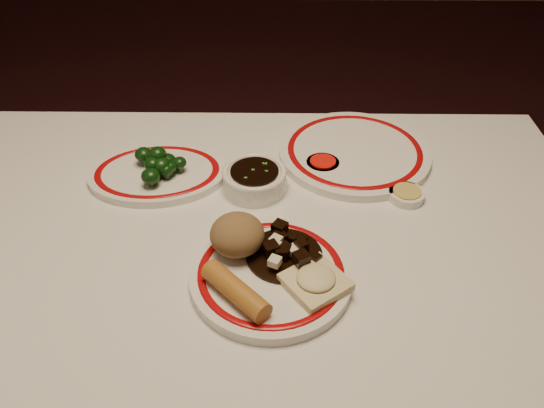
{
  "coord_description": "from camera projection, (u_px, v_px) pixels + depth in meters",
  "views": [
    {
      "loc": [
        0.04,
        -0.6,
        1.35
      ],
      "look_at": [
        0.03,
        0.07,
        0.8
      ],
      "focal_mm": 35.0,
      "sensor_mm": 36.0,
      "label": 1
    }
  ],
  "objects": [
    {
      "name": "main_plate",
      "position": [
        271.0,
        275.0,
        0.8
      ],
      "size": [
        0.31,
        0.31,
        0.02
      ],
      "color": "white",
      "rests_on": "dining_table"
    },
    {
      "name": "stirfry_heap",
      "position": [
        285.0,
        250.0,
        0.81
      ],
      "size": [
        0.12,
        0.12,
        0.03
      ],
      "color": "black",
      "rests_on": "main_plate"
    },
    {
      "name": "spring_roll",
      "position": [
        236.0,
        290.0,
        0.74
      ],
      "size": [
        0.11,
        0.11,
        0.03
      ],
      "primitive_type": "cylinder",
      "rotation": [
        1.57,
        0.0,
        0.77
      ],
      "color": "#B3752C",
      "rests_on": "main_plate"
    },
    {
      "name": "rice_mound",
      "position": [
        237.0,
        235.0,
        0.81
      ],
      "size": [
        0.08,
        0.08,
        0.06
      ],
      "primitive_type": "ellipsoid",
      "color": "brown",
      "rests_on": "main_plate"
    },
    {
      "name": "far_plate",
      "position": [
        354.0,
        152.0,
        1.05
      ],
      "size": [
        0.33,
        0.33,
        0.02
      ],
      "color": "white",
      "rests_on": "dining_table"
    },
    {
      "name": "fried_wonton",
      "position": [
        316.0,
        280.0,
        0.76
      ],
      "size": [
        0.11,
        0.11,
        0.02
      ],
      "color": "beige",
      "rests_on": "main_plate"
    },
    {
      "name": "soy_bowl",
      "position": [
        255.0,
        180.0,
        0.96
      ],
      "size": [
        0.12,
        0.12,
        0.04
      ],
      "color": "white",
      "rests_on": "dining_table"
    },
    {
      "name": "broccoli_pile",
      "position": [
        159.0,
        163.0,
        0.98
      ],
      "size": [
        0.1,
        0.1,
        0.05
      ],
      "color": "#23471C",
      "rests_on": "broccoli_plate"
    },
    {
      "name": "broccoli_plate",
      "position": [
        158.0,
        173.0,
        1.0
      ],
      "size": [
        0.27,
        0.24,
        0.02
      ],
      "color": "white",
      "rests_on": "dining_table"
    },
    {
      "name": "dining_table",
      "position": [
        254.0,
        292.0,
        0.9
      ],
      "size": [
        1.2,
        0.9,
        0.75
      ],
      "color": "white",
      "rests_on": "ground"
    },
    {
      "name": "sweet_sour_dish",
      "position": [
        323.0,
        165.0,
        1.02
      ],
      "size": [
        0.06,
        0.06,
        0.02
      ],
      "color": "white",
      "rests_on": "dining_table"
    },
    {
      "name": "mustard_dish",
      "position": [
        406.0,
        195.0,
        0.95
      ],
      "size": [
        0.06,
        0.06,
        0.02
      ],
      "color": "white",
      "rests_on": "dining_table"
    }
  ]
}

